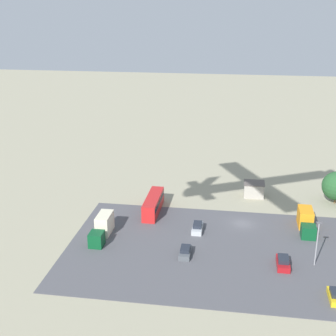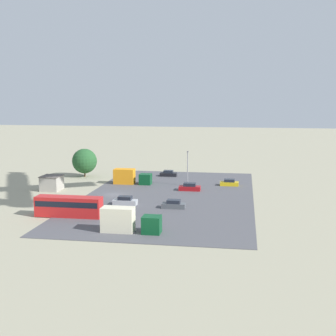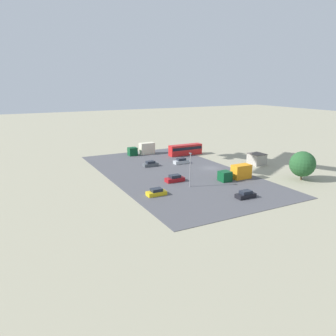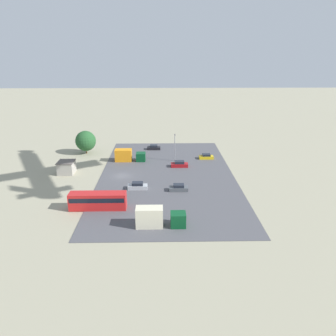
# 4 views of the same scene
# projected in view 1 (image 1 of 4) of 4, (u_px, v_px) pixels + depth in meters

# --- Properties ---
(ground_plane) EXTENTS (400.00, 400.00, 0.00)m
(ground_plane) POSITION_uv_depth(u_px,v_px,m) (242.00, 224.00, 88.19)
(ground_plane) COLOR gray
(parking_lot_surface) EXTENTS (59.13, 32.58, 0.08)m
(parking_lot_surface) POSITION_uv_depth(u_px,v_px,m) (242.00, 253.00, 77.90)
(parking_lot_surface) COLOR #4C4C51
(parking_lot_surface) RESTS_ON ground
(shed_building) EXTENTS (4.40, 4.01, 3.09)m
(shed_building) POSITION_uv_depth(u_px,v_px,m) (254.00, 189.00, 100.50)
(shed_building) COLOR #9E998E
(shed_building) RESTS_ON ground
(bus) EXTENTS (2.59, 10.93, 3.28)m
(bus) POSITION_uv_depth(u_px,v_px,m) (153.00, 204.00, 92.60)
(bus) COLOR red
(bus) RESTS_ON ground
(parked_car_0) EXTENTS (1.80, 4.12, 1.49)m
(parked_car_0) POSITION_uv_depth(u_px,v_px,m) (185.00, 252.00, 76.84)
(parked_car_0) COLOR #4C5156
(parked_car_0) RESTS_ON ground
(parked_car_2) EXTENTS (1.96, 4.43, 1.60)m
(parked_car_2) POSITION_uv_depth(u_px,v_px,m) (283.00, 262.00, 73.62)
(parked_car_2) COLOR maroon
(parked_car_2) RESTS_ON ground
(parked_car_3) EXTENTS (1.82, 4.30, 1.57)m
(parked_car_3) POSITION_uv_depth(u_px,v_px,m) (197.00, 228.00, 85.09)
(parked_car_3) COLOR #ADB2B7
(parked_car_3) RESTS_ON ground
(parked_car_4) EXTENTS (1.93, 4.01, 1.44)m
(parked_car_4) POSITION_uv_depth(u_px,v_px,m) (336.00, 296.00, 65.27)
(parked_car_4) COLOR gold
(parked_car_4) RESTS_ON ground
(parked_truck_0) EXTENTS (2.51, 8.34, 3.33)m
(parked_truck_0) POSITION_uv_depth(u_px,v_px,m) (306.00, 221.00, 85.58)
(parked_truck_0) COLOR #0C4723
(parked_truck_0) RESTS_ON ground
(parked_truck_1) EXTENTS (2.35, 8.65, 3.59)m
(parked_truck_1) POSITION_uv_depth(u_px,v_px,m) (102.00, 228.00, 82.84)
(parked_truck_1) COLOR #0C4723
(parked_truck_1) RESTS_ON ground
(light_pole_lot_centre) EXTENTS (0.90, 0.28, 7.58)m
(light_pole_lot_centre) POSITION_uv_depth(u_px,v_px,m) (317.00, 241.00, 72.72)
(light_pole_lot_centre) COLOR gray
(light_pole_lot_centre) RESTS_ON ground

